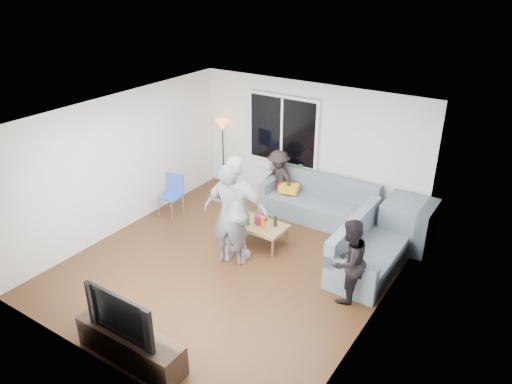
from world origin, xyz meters
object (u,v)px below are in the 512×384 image
Objects in this scene: sofa_right_section at (372,246)px; television at (126,312)px; spectator_back at (278,179)px; sofa_back_section at (317,199)px; side_chair at (171,197)px; floor_lamp at (223,154)px; tv_console at (131,345)px; spectator_right at (349,262)px; coffee_table at (257,233)px; player_right at (236,211)px; player_left at (230,215)px.

sofa_right_section is 1.81× the size of television.
spectator_back is (-2.48, 1.11, 0.20)m from sofa_right_section.
spectator_back is (-0.93, 0.03, 0.20)m from sofa_back_section.
floor_lamp is (0.00, 1.78, 0.35)m from side_chair.
tv_console is 0.54m from television.
sofa_right_section is at bearing -161.03° from spectator_right.
spectator_back is (-0.43, 1.48, 0.42)m from coffee_table.
player_right reaches higher than coffee_table.
player_right is (0.03, -0.67, 0.76)m from coffee_table.
tv_console is 1.44× the size of television.
side_chair is at bearing -178.10° from coffee_table.
sofa_right_section is 1.25× the size of tv_console.
floor_lamp is at bearing 114.01° from tv_console.
side_chair is 3.97m from television.
coffee_table is at bearing -106.72° from player_left.
tv_console reaches higher than coffee_table.
sofa_right_section is 2.10m from coffee_table.
coffee_table is at bearing 93.91° from television.
coffee_table is 0.81× the size of spectator_right.
sofa_right_section is 4.09m from side_chair.
sofa_back_section is 2.09× the size of coffee_table.
sofa_back_section is at bearing 70.99° from coffee_table.
floor_lamp is 0.82× the size of player_right.
floor_lamp is 4.71m from spectator_right.
spectator_right is at bearing -30.20° from floor_lamp.
floor_lamp is 0.97× the size of tv_console.
sofa_right_section is 2.43m from player_left.
sofa_right_section is 4.13m from tv_console.
side_chair is at bearing -79.21° from spectator_right.
television is at bearing 153.70° from sofa_right_section.
spectator_right reaches higher than coffee_table.
television is (2.24, -3.25, 0.33)m from side_chair.
television is (-1.83, -2.67, 0.08)m from spectator_right.
television is (0.26, -2.55, -0.15)m from player_left.
player_left is 1.34× the size of spectator_right.
sofa_back_section is 1.89m from sofa_right_section.
spectator_right is 3.27m from tv_console.
player_left reaches higher than spectator_right.
coffee_table is 2.03m from side_chair.
floor_lamp is 3.15m from player_right.
coffee_table is 1.60m from spectator_back.
spectator_right is 0.85× the size of tv_console.
spectator_back is at bearing -94.25° from player_left.
player_right is (-2.02, -1.04, 0.53)m from sofa_right_section.
spectator_right is at bearing 55.62° from television.
floor_lamp is (-2.52, 0.27, 0.36)m from sofa_back_section.
tv_console is (-1.83, -3.69, -0.20)m from sofa_right_section.
player_left is at bearing -92.47° from coffee_table.
floor_lamp reaches higher than side_chair.
tv_console is (0.66, -4.80, -0.40)m from spectator_back.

